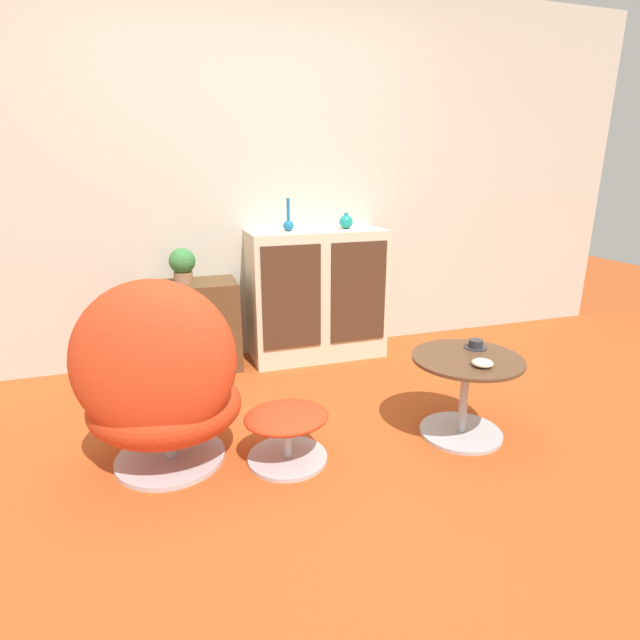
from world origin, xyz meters
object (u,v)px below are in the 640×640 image
tv_console (193,326)px  potted_plant (182,264)px  egg_chair (160,386)px  bowl (482,363)px  vase_leftmost (288,223)px  ottoman (287,425)px  vase_inner_left (346,222)px  sideboard (317,295)px  coffee_table (465,389)px  teacup (476,345)px

tv_console → potted_plant: 0.45m
egg_chair → bowl: egg_chair is taller
egg_chair → vase_leftmost: (0.93, 1.20, 0.58)m
vase_leftmost → bowl: size_ratio=2.13×
ottoman → vase_inner_left: size_ratio=3.64×
sideboard → egg_chair: (-1.14, -1.19, -0.05)m
coffee_table → sideboard: bearing=105.4°
teacup → potted_plant: bearing=138.2°
vase_leftmost → potted_plant: (-0.73, 0.02, -0.25)m
coffee_table → bowl: size_ratio=5.41×
potted_plant → tv_console: bearing=-0.9°
sideboard → egg_chair: 1.65m
vase_leftmost → tv_console: bearing=178.5°
sideboard → vase_inner_left: bearing=1.0°
vase_inner_left → vase_leftmost: bearing=180.0°
coffee_table → bowl: (-0.00, -0.13, 0.20)m
ottoman → coffee_table: (0.95, -0.06, 0.08)m
ottoman → potted_plant: (-0.36, 1.33, 0.57)m
sideboard → vase_inner_left: 0.57m
bowl → sideboard: bearing=104.0°
vase_inner_left → potted_plant: 1.19m
vase_inner_left → potted_plant: size_ratio=0.48×
coffee_table → bowl: 0.24m
teacup → bowl: bearing=-117.8°
vase_leftmost → bowl: bearing=-68.9°
sideboard → tv_console: (-0.90, 0.02, -0.16)m
sideboard → ottoman: size_ratio=2.38×
ottoman → potted_plant: size_ratio=1.75×
tv_console → vase_inner_left: size_ratio=5.52×
ottoman → teacup: teacup is taller
vase_inner_left → bowl: bearing=-84.3°
egg_chair → vase_inner_left: bearing=41.3°
egg_chair → coffee_table: egg_chair is taller
potted_plant → vase_leftmost: bearing=-1.4°
sideboard → ottoman: (-0.58, -1.31, -0.29)m
tv_console → coffee_table: 1.89m
coffee_table → ottoman: bearing=176.6°
coffee_table → vase_inner_left: (-0.15, 1.37, 0.74)m
tv_console → vase_inner_left: (1.13, -0.02, 0.69)m
sideboard → vase_inner_left: vase_inner_left is taller
egg_chair → teacup: (1.63, -0.07, 0.04)m
tv_console → egg_chair: (-0.24, -1.22, 0.11)m
vase_inner_left → ottoman: bearing=-121.4°
coffee_table → vase_inner_left: vase_inner_left is taller
sideboard → vase_leftmost: 0.57m
vase_leftmost → egg_chair: bearing=-127.9°
tv_console → bowl: size_ratio=5.98×
egg_chair → vase_inner_left: vase_inner_left is taller
vase_inner_left → potted_plant: vase_inner_left is taller
potted_plant → vase_inner_left: bearing=-0.9°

